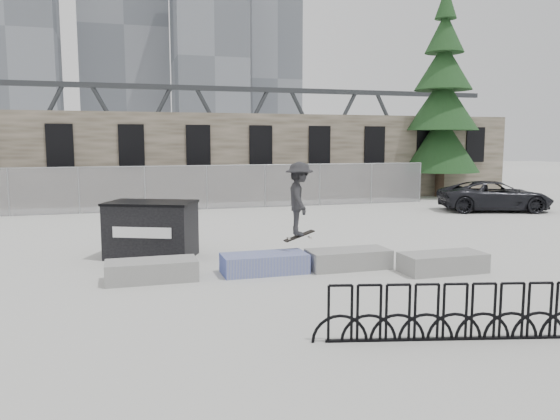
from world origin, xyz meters
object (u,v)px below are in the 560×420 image
object	(u,v)px
spruce_tree	(442,106)
skateboarder	(299,199)
bike_rack	(455,313)
planter_offset	(443,262)
suv	(495,196)
dumpster	(151,229)
planter_center_right	(348,258)
planter_center_left	(264,262)
planter_far_left	(152,269)

from	to	relation	value
spruce_tree	skateboarder	size ratio (longest dim) A/B	5.89
bike_rack	spruce_tree	size ratio (longest dim) A/B	0.38
planter_offset	suv	world-z (taller)	suv
planter_offset	suv	size ratio (longest dim) A/B	0.41
planter_offset	bike_rack	size ratio (longest dim) A/B	0.46
dumpster	skateboarder	size ratio (longest dim) A/B	1.35
dumpster	suv	xyz separation A→B (m)	(15.28, 5.68, -0.08)
planter_center_right	planter_offset	size ratio (longest dim) A/B	1.00
bike_rack	skateboarder	world-z (taller)	skateboarder
planter_offset	dumpster	world-z (taller)	dumpster
planter_center_left	planter_center_right	size ratio (longest dim) A/B	1.00
spruce_tree	skateboarder	bearing A→B (deg)	-132.65
planter_far_left	planter_center_left	size ratio (longest dim) A/B	1.00
planter_center_right	suv	bearing A→B (deg)	37.96
suv	planter_offset	bearing A→B (deg)	153.63
dumpster	suv	distance (m)	16.30
suv	dumpster	bearing A→B (deg)	127.00
spruce_tree	bike_rack	bearing A→B (deg)	-122.11
planter_far_left	dumpster	distance (m)	2.61
planter_offset	planter_center_left	bearing A→B (deg)	164.66
planter_far_left	planter_center_left	world-z (taller)	same
bike_rack	spruce_tree	bearing A→B (deg)	57.89
planter_offset	suv	distance (m)	12.84
planter_center_right	planter_offset	distance (m)	2.23
dumpster	spruce_tree	xyz separation A→B (m)	(16.54, 12.05, 4.25)
dumpster	planter_center_right	bearing A→B (deg)	-6.96
dumpster	bike_rack	xyz separation A→B (m)	(4.16, -7.68, -0.32)
bike_rack	skateboarder	xyz separation A→B (m)	(-0.71, 5.51, 1.26)
suv	skateboarder	xyz separation A→B (m)	(-11.83, -7.85, 1.02)
planter_center_left	bike_rack	size ratio (longest dim) A/B	0.46
planter_center_right	dumpster	world-z (taller)	dumpster
dumpster	spruce_tree	bearing A→B (deg)	59.77
planter_offset	spruce_tree	xyz separation A→B (m)	(10.01, 15.76, 4.76)
skateboarder	planter_center_left	bearing A→B (deg)	123.58
dumpster	bike_rack	size ratio (longest dim) A/B	0.60
bike_rack	spruce_tree	xyz separation A→B (m)	(12.39, 19.73, 4.57)
spruce_tree	skateboarder	xyz separation A→B (m)	(-13.10, -14.22, -3.31)
planter_far_left	planter_offset	distance (m)	6.79
planter_center_left	dumpster	xyz separation A→B (m)	(-2.44, 2.59, 0.51)
planter_offset	skateboarder	world-z (taller)	skateboarder
dumpster	spruce_tree	size ratio (longest dim) A/B	0.23
bike_rack	skateboarder	distance (m)	5.70
planter_center_right	bike_rack	world-z (taller)	bike_rack
bike_rack	suv	size ratio (longest dim) A/B	0.90
planter_far_left	planter_center_right	distance (m)	4.70
bike_rack	planter_offset	bearing A→B (deg)	59.15
planter_far_left	planter_center_right	xyz separation A→B (m)	(4.70, -0.13, 0.00)
planter_far_left	bike_rack	distance (m)	6.70
planter_far_left	dumpster	xyz separation A→B (m)	(0.16, 2.56, 0.51)
planter_center_right	spruce_tree	xyz separation A→B (m)	(12.00, 14.74, 4.76)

